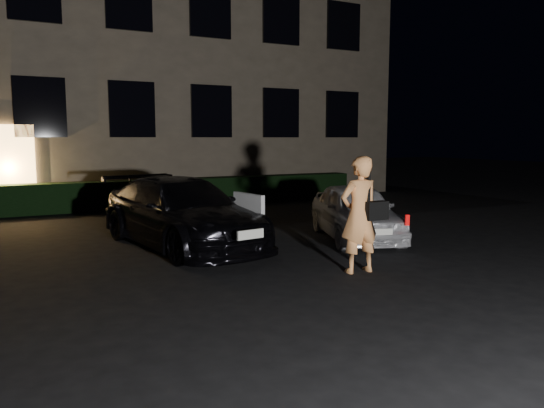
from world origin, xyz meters
TOP-DOWN VIEW (x-y plane):
  - ground at (0.00, 0.00)m, footprint 80.00×80.00m
  - building at (-0.00, 14.99)m, footprint 20.00×8.11m
  - hedge at (0.00, 10.50)m, footprint 15.00×0.70m
  - sedan at (-0.60, 4.30)m, footprint 2.60×4.87m
  - hatch at (2.90, 3.36)m, footprint 2.48×3.71m
  - man at (1.25, 1.02)m, footprint 0.76×0.46m

SIDE VIEW (x-z plane):
  - ground at x=0.00m, z-range 0.00..0.00m
  - hedge at x=0.00m, z-range 0.00..0.85m
  - hatch at x=2.90m, z-range 0.00..1.17m
  - sedan at x=-0.60m, z-range 0.00..1.34m
  - man at x=1.25m, z-range 0.00..1.85m
  - building at x=0.00m, z-range 0.00..12.00m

